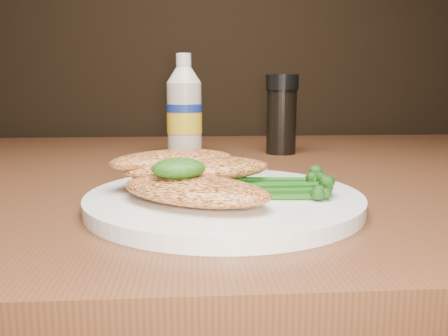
{
  "coord_description": "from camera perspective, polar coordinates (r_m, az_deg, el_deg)",
  "views": [
    {
      "loc": [
        -0.1,
        0.4,
        0.87
      ],
      "look_at": [
        -0.07,
        0.84,
        0.79
      ],
      "focal_mm": 37.85,
      "sensor_mm": 36.0,
      "label": 1
    }
  ],
  "objects": [
    {
      "name": "plate",
      "position": [
        0.45,
        0.02,
        -3.9
      ],
      "size": [
        0.26,
        0.26,
        0.01
      ],
      "primitive_type": "cylinder",
      "color": "white",
      "rests_on": "dining_table"
    },
    {
      "name": "chicken_front",
      "position": [
        0.41,
        -3.57,
        -2.68
      ],
      "size": [
        0.16,
        0.14,
        0.02
      ],
      "primitive_type": "ellipsoid",
      "rotation": [
        0.0,
        0.0,
        -0.57
      ],
      "color": "#F8904F",
      "rests_on": "plate"
    },
    {
      "name": "chicken_mid",
      "position": [
        0.47,
        -3.07,
        -0.08
      ],
      "size": [
        0.16,
        0.1,
        0.02
      ],
      "primitive_type": "ellipsoid",
      "rotation": [
        0.0,
        0.0,
        0.21
      ],
      "color": "#F8904F",
      "rests_on": "plate"
    },
    {
      "name": "chicken_back",
      "position": [
        0.48,
        -6.19,
        0.97
      ],
      "size": [
        0.14,
        0.11,
        0.02
      ],
      "primitive_type": "ellipsoid",
      "rotation": [
        0.0,
        0.0,
        0.36
      ],
      "color": "#F8904F",
      "rests_on": "plate"
    },
    {
      "name": "pesto_front",
      "position": [
        0.42,
        -5.52,
        -0.05
      ],
      "size": [
        0.06,
        0.06,
        0.02
      ],
      "primitive_type": "ellipsoid",
      "rotation": [
        0.0,
        0.0,
        0.34
      ],
      "color": "black",
      "rests_on": "chicken_front"
    },
    {
      "name": "broccolini_bundle",
      "position": [
        0.46,
        6.04,
        -1.71
      ],
      "size": [
        0.14,
        0.12,
        0.02
      ],
      "primitive_type": null,
      "rotation": [
        0.0,
        0.0,
        -0.17
      ],
      "color": "#185312",
      "rests_on": "plate"
    },
    {
      "name": "mayo_bottle",
      "position": [
        0.78,
        -4.83,
        7.63
      ],
      "size": [
        0.06,
        0.06,
        0.16
      ],
      "primitive_type": null,
      "rotation": [
        0.0,
        0.0,
        -0.05
      ],
      "color": "beige",
      "rests_on": "dining_table"
    },
    {
      "name": "pepper_grinder",
      "position": [
        0.8,
        6.96,
        6.42
      ],
      "size": [
        0.07,
        0.07,
        0.13
      ],
      "primitive_type": null,
      "rotation": [
        0.0,
        0.0,
        -0.39
      ],
      "color": "black",
      "rests_on": "dining_table"
    }
  ]
}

